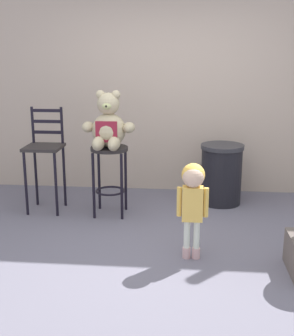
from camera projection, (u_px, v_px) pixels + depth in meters
The scene contains 7 objects.
ground_plane at pixel (153, 253), 4.22m from camera, with size 24.00×24.00×0.00m, color slate.
building_wall at pixel (167, 50), 5.84m from camera, with size 6.98×0.30×3.66m, color #BAA693.
bar_stool_with_teddy at pixel (110, 166), 5.10m from camera, with size 0.42×0.42×0.79m.
teddy_bear at pixel (108, 127), 4.95m from camera, with size 0.59×0.53×0.63m.
child_walking at pixel (193, 191), 3.97m from camera, with size 0.28×0.22×0.88m.
trash_bin at pixel (221, 174), 5.52m from camera, with size 0.52×0.52×0.74m.
bar_chair_empty at pixel (45, 153), 5.22m from camera, with size 0.41×0.41×1.20m.
Camera 1 is at (0.31, -3.87, 1.84)m, focal length 48.32 mm.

